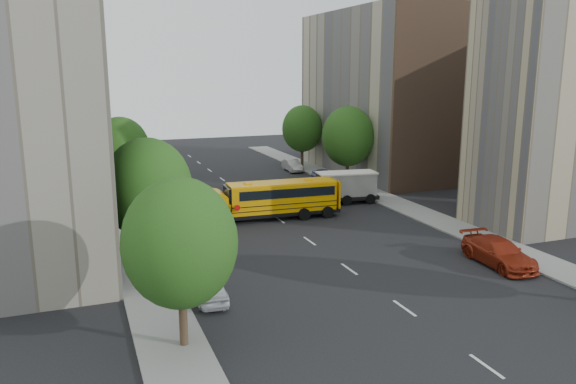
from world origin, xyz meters
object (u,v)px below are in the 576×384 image
street_tree_4 (348,136)px  parked_car_2 (136,175)px  parked_car_4 (325,177)px  parked_car_5 (292,165)px  street_tree_1 (148,189)px  safari_truck (342,187)px  street_tree_2 (121,150)px  parked_car_3 (499,252)px  parked_car_1 (155,203)px  street_tree_5 (302,129)px  parked_car_0 (210,288)px  street_tree_0 (180,243)px  school_bus (272,198)px

street_tree_4 → parked_car_2: size_ratio=1.74×
parked_car_4 → parked_car_5: bearing=96.6°
street_tree_1 → safari_truck: bearing=32.3°
safari_truck → street_tree_2: bearing=167.7°
parked_car_4 → parked_car_5: size_ratio=1.05×
parked_car_2 → parked_car_3: size_ratio=0.84×
parked_car_1 → parked_car_2: (0.00, 14.57, -0.13)m
street_tree_5 → parked_car_4: street_tree_5 is taller
street_tree_2 → parked_car_0: 24.02m
parked_car_0 → street_tree_0: bearing=68.1°
street_tree_2 → street_tree_4: size_ratio=0.95×
parked_car_3 → street_tree_4: bearing=88.5°
street_tree_0 → street_tree_4: size_ratio=0.91×
street_tree_4 → parked_car_4: (-1.63, 1.91, -4.33)m
street_tree_5 → parked_car_3: size_ratio=1.36×
street_tree_4 → parked_car_1: bearing=-168.6°
parked_car_2 → parked_car_4: parked_car_4 is taller
street_tree_1 → parked_car_2: (2.20, 28.56, -4.31)m
safari_truck → parked_car_4: safari_truck is taller
safari_truck → parked_car_5: (1.76, 16.48, -0.79)m
street_tree_0 → parked_car_5: 43.08m
parked_car_3 → parked_car_5: size_ratio=1.34×
street_tree_2 → safari_truck: street_tree_2 is taller
street_tree_2 → street_tree_0: bearing=-90.0°
street_tree_1 → street_tree_4: street_tree_4 is taller
street_tree_2 → school_bus: 14.45m
street_tree_5 → parked_car_1: bearing=-141.0°
parked_car_0 → parked_car_5: (17.74, 33.54, 0.02)m
street_tree_2 → parked_car_5: (19.93, 9.99, -4.15)m
parked_car_2 → parked_car_3: (17.60, -35.12, 0.16)m
street_tree_2 → parked_car_4: size_ratio=1.77×
street_tree_0 → school_bus: street_tree_0 is taller
parked_car_1 → street_tree_2: bearing=-64.6°
street_tree_5 → street_tree_1: bearing=-126.3°
parked_car_1 → parked_car_5: bearing=-145.1°
parked_car_1 → parked_car_2: 14.57m
parked_car_1 → parked_car_5: (17.73, 13.99, -0.09)m
street_tree_0 → parked_car_2: street_tree_0 is taller
street_tree_1 → street_tree_2: (0.00, 18.00, -0.12)m
school_bus → street_tree_1: bearing=-137.4°
street_tree_4 → school_bus: (-11.42, -9.33, -3.40)m
street_tree_4 → parked_car_4: bearing=130.5°
street_tree_4 → parked_car_1: street_tree_4 is taller
parked_car_0 → parked_car_4: parked_car_4 is taller
parked_car_4 → parked_car_5: parked_car_4 is taller
parked_car_1 → parked_car_3: bearing=127.2°
street_tree_4 → street_tree_2: bearing=180.0°
street_tree_1 → parked_car_1: street_tree_1 is taller
street_tree_4 → parked_car_2: (-19.80, 10.56, -4.43)m
street_tree_0 → street_tree_5: (22.00, 40.00, 0.06)m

